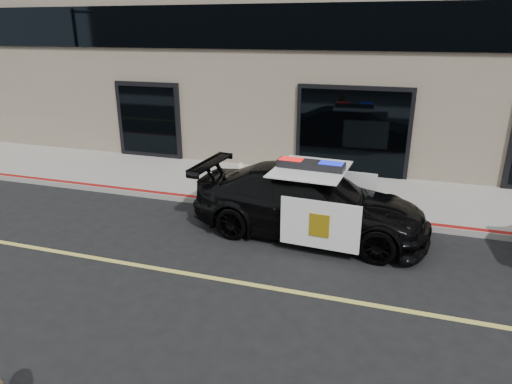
% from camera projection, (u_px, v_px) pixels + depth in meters
% --- Properties ---
extents(ground, '(120.00, 120.00, 0.00)m').
position_uv_depth(ground, '(359.00, 303.00, 7.85)').
color(ground, black).
rests_on(ground, ground).
extents(sidewalk_n, '(60.00, 3.50, 0.15)m').
position_uv_depth(sidewalk_n, '(378.00, 197.00, 12.53)').
color(sidewalk_n, gray).
rests_on(sidewalk_n, ground).
extents(police_car, '(2.83, 5.57, 1.73)m').
position_uv_depth(police_car, '(309.00, 202.00, 10.27)').
color(police_car, black).
rests_on(police_car, ground).
extents(fire_hydrant, '(0.37, 0.52, 0.83)m').
position_uv_depth(fire_hydrant, '(241.00, 178.00, 12.69)').
color(fire_hydrant, beige).
rests_on(fire_hydrant, sidewalk_n).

